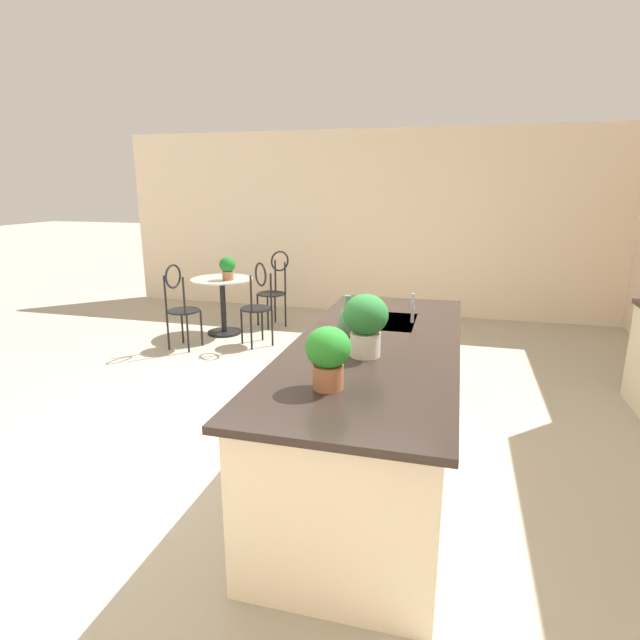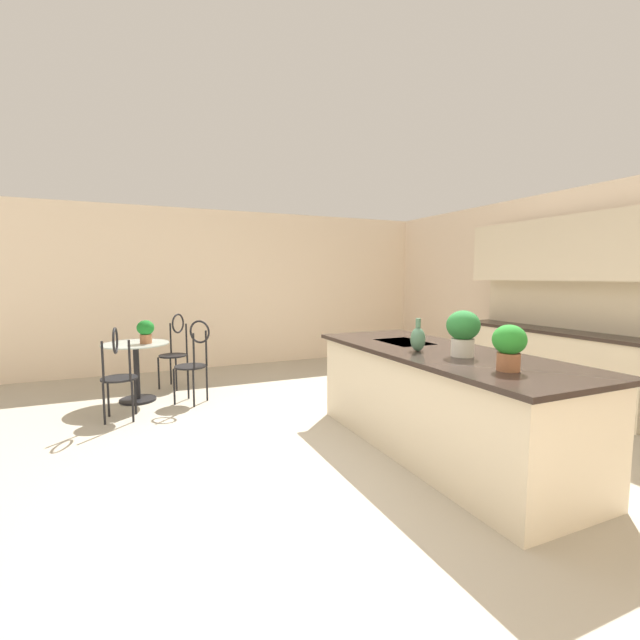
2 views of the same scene
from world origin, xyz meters
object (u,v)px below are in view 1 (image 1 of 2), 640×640
at_px(chair_near_window, 180,303).
at_px(chair_by_island, 275,285).
at_px(potted_plant_on_table, 228,267).
at_px(potted_plant_counter_far, 328,354).
at_px(vase_on_counter, 347,321).
at_px(potted_plant_counter_near, 366,321).
at_px(bistro_table, 223,301).
at_px(chair_toward_desk, 258,300).

bearing_deg(chair_near_window, chair_by_island, 151.46).
xyz_separation_m(chair_by_island, potted_plant_on_table, (0.63, -0.40, 0.33)).
xyz_separation_m(chair_near_window, potted_plant_counter_far, (2.91, 2.53, 0.53)).
xyz_separation_m(potted_plant_counter_far, vase_on_counter, (-0.90, -0.09, -0.07)).
height_order(potted_plant_counter_near, potted_plant_counter_far, potted_plant_counter_near).
relative_size(bistro_table, potted_plant_on_table, 2.75).
distance_m(potted_plant_on_table, vase_on_counter, 3.42).
height_order(chair_by_island, vase_on_counter, vase_on_counter).
distance_m(bistro_table, vase_on_counter, 3.60).
bearing_deg(potted_plant_counter_near, chair_toward_desk, -146.71).
xyz_separation_m(chair_near_window, vase_on_counter, (2.01, 2.44, 0.46)).
distance_m(chair_near_window, vase_on_counter, 3.19).
distance_m(chair_toward_desk, potted_plant_on_table, 0.70).
height_order(potted_plant_counter_near, vase_on_counter, potted_plant_counter_near).
relative_size(chair_toward_desk, vase_on_counter, 3.62).
bearing_deg(chair_toward_desk, vase_on_counter, 34.05).
xyz_separation_m(chair_by_island, chair_toward_desk, (0.95, 0.13, 0.00)).
bearing_deg(potted_plant_on_table, chair_near_window, -24.84).
height_order(potted_plant_counter_far, vase_on_counter, potted_plant_counter_far).
distance_m(potted_plant_on_table, potted_plant_counter_far, 4.22).
xyz_separation_m(bistro_table, chair_near_window, (0.74, -0.19, 0.13)).
bearing_deg(chair_by_island, bistro_table, -42.81).
bearing_deg(chair_toward_desk, potted_plant_counter_near, 33.29).
relative_size(chair_near_window, potted_plant_counter_far, 3.24).
bearing_deg(potted_plant_on_table, potted_plant_counter_far, 31.79).
height_order(chair_toward_desk, potted_plant_counter_near, potted_plant_counter_near).
height_order(bistro_table, potted_plant_counter_far, potted_plant_counter_far).
bearing_deg(vase_on_counter, bistro_table, -140.76).
distance_m(chair_by_island, potted_plant_counter_near, 4.17).
relative_size(chair_by_island, chair_toward_desk, 1.00).
distance_m(potted_plant_on_table, potted_plant_counter_near, 3.81).
xyz_separation_m(chair_by_island, vase_on_counter, (3.31, 1.73, 0.46)).
height_order(chair_toward_desk, potted_plant_on_table, chair_toward_desk).
distance_m(potted_plant_counter_near, potted_plant_counter_far, 0.56).
xyz_separation_m(chair_near_window, chair_by_island, (-1.30, 0.71, 0.00)).
xyz_separation_m(bistro_table, potted_plant_counter_far, (3.65, 2.34, 0.66)).
height_order(chair_toward_desk, vase_on_counter, vase_on_counter).
xyz_separation_m(potted_plant_counter_near, vase_on_counter, (-0.35, -0.18, -0.11)).
bearing_deg(chair_near_window, bistro_table, 165.63).
bearing_deg(vase_on_counter, potted_plant_on_table, -141.59).
relative_size(chair_toward_desk, potted_plant_on_table, 3.58).
xyz_separation_m(potted_plant_on_table, potted_plant_counter_near, (3.03, 2.31, 0.23)).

